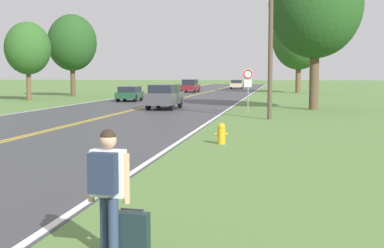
{
  "coord_description": "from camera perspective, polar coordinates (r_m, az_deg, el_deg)",
  "views": [
    {
      "loc": [
        9.65,
        -2.75,
        2.38
      ],
      "look_at": [
        7.43,
        10.45,
        1.12
      ],
      "focal_mm": 50.0,
      "sensor_mm": 36.0,
      "label": 1
    }
  ],
  "objects": [
    {
      "name": "hitchhiker_person",
      "position": [
        6.92,
        -9.02,
        -5.96
      ],
      "size": [
        0.57,
        0.43,
        1.68
      ],
      "rotation": [
        0.0,
        0.0,
        1.5
      ],
      "color": "navy",
      "rests_on": "ground"
    },
    {
      "name": "car_dark_grey_suv_nearest",
      "position": [
        36.12,
        -2.93,
        3.03
      ],
      "size": [
        1.84,
        4.38,
        1.66
      ],
      "rotation": [
        0.0,
        0.0,
        -1.59
      ],
      "color": "black",
      "rests_on": "ground"
    },
    {
      "name": "tree_left_verge",
      "position": [
        68.81,
        11.34,
        8.87
      ],
      "size": [
        6.65,
        6.65,
        10.54
      ],
      "color": "brown",
      "rests_on": "ground"
    },
    {
      "name": "suitcase",
      "position": [
        7.07,
        -6.37,
        -11.74
      ],
      "size": [
        0.45,
        0.21,
        0.66
      ],
      "rotation": [
        0.0,
        0.0,
        1.5
      ],
      "color": "#19282D",
      "rests_on": "ground"
    },
    {
      "name": "car_maroon_sedan_mid_near",
      "position": [
        69.75,
        -0.2,
        4.1
      ],
      "size": [
        1.99,
        4.57,
        1.65
      ],
      "rotation": [
        0.0,
        0.0,
        1.55
      ],
      "color": "black",
      "rests_on": "ground"
    },
    {
      "name": "utility_pole_midground",
      "position": [
        28.32,
        8.38,
        8.96
      ],
      "size": [
        1.8,
        0.24,
        8.05
      ],
      "color": "brown",
      "rests_on": "ground"
    },
    {
      "name": "fire_hydrant",
      "position": [
        18.18,
        3.17,
        -1.0
      ],
      "size": [
        0.42,
        0.26,
        0.72
      ],
      "color": "gold",
      "rests_on": "ground"
    },
    {
      "name": "car_dark_green_hatchback_approaching",
      "position": [
        46.68,
        -6.65,
        3.29
      ],
      "size": [
        1.81,
        3.61,
        1.3
      ],
      "rotation": [
        0.0,
        0.0,
        1.6
      ],
      "color": "black",
      "rests_on": "ground"
    },
    {
      "name": "tree_far_back",
      "position": [
        50.13,
        -17.12,
        7.71
      ],
      "size": [
        4.06,
        4.06,
        6.98
      ],
      "color": "brown",
      "rests_on": "ground"
    },
    {
      "name": "tree_mid_treeline",
      "position": [
        58.34,
        -12.67,
        8.44
      ],
      "size": [
        5.15,
        5.15,
        8.62
      ],
      "color": "brown",
      "rests_on": "ground"
    },
    {
      "name": "tree_behind_sign",
      "position": [
        36.81,
        13.05,
        12.31
      ],
      "size": [
        6.15,
        6.15,
        10.48
      ],
      "color": "brown",
      "rests_on": "ground"
    },
    {
      "name": "traffic_sign",
      "position": [
        31.94,
        6.0,
        4.69
      ],
      "size": [
        0.6,
        0.1,
        2.66
      ],
      "color": "gray",
      "rests_on": "ground"
    },
    {
      "name": "car_champagne_sedan_mid_far",
      "position": [
        85.55,
        4.77,
        4.26
      ],
      "size": [
        2.07,
        4.09,
        1.4
      ],
      "rotation": [
        0.0,
        0.0,
        -1.53
      ],
      "color": "black",
      "rests_on": "ground"
    }
  ]
}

